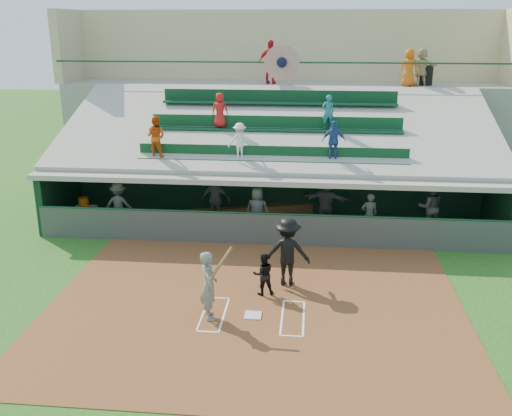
# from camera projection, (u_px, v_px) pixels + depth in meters

# --- Properties ---
(ground) EXTENTS (100.00, 100.00, 0.00)m
(ground) POSITION_uv_depth(u_px,v_px,m) (253.00, 316.00, 14.67)
(ground) COLOR #225518
(ground) RESTS_ON ground
(dirt_slab) EXTENTS (11.00, 9.00, 0.02)m
(dirt_slab) POSITION_uv_depth(u_px,v_px,m) (255.00, 307.00, 15.14)
(dirt_slab) COLOR brown
(dirt_slab) RESTS_ON ground
(home_plate) EXTENTS (0.43, 0.43, 0.03)m
(home_plate) POSITION_uv_depth(u_px,v_px,m) (253.00, 315.00, 14.65)
(home_plate) COLOR silver
(home_plate) RESTS_ON dirt_slab
(batters_box_chalk) EXTENTS (2.65, 1.85, 0.01)m
(batters_box_chalk) POSITION_uv_depth(u_px,v_px,m) (253.00, 316.00, 14.66)
(batters_box_chalk) COLOR white
(batters_box_chalk) RESTS_ON dirt_slab
(dugout_floor) EXTENTS (16.00, 3.50, 0.04)m
(dugout_floor) POSITION_uv_depth(u_px,v_px,m) (272.00, 227.00, 21.05)
(dugout_floor) COLOR gray
(dugout_floor) RESTS_ON ground
(concourse_slab) EXTENTS (20.00, 3.00, 4.60)m
(concourse_slab) POSITION_uv_depth(u_px,v_px,m) (283.00, 133.00, 26.73)
(concourse_slab) COLOR gray
(concourse_slab) RESTS_ON ground
(grandstand) EXTENTS (20.40, 10.40, 7.80)m
(grandstand) POSITION_uv_depth(u_px,v_px,m) (279.00, 146.00, 23.91)
(grandstand) COLOR #454945
(grandstand) RESTS_ON ground
(batter_at_plate) EXTENTS (0.94, 0.80, 1.95)m
(batter_at_plate) POSITION_uv_depth(u_px,v_px,m) (209.00, 285.00, 14.30)
(batter_at_plate) COLOR #5F625C
(batter_at_plate) RESTS_ON dirt_slab
(catcher) EXTENTS (0.69, 0.60, 1.21)m
(catcher) POSITION_uv_depth(u_px,v_px,m) (263.00, 274.00, 15.66)
(catcher) COLOR black
(catcher) RESTS_ON dirt_slab
(home_umpire) EXTENTS (1.29, 0.74, 1.99)m
(home_umpire) POSITION_uv_depth(u_px,v_px,m) (287.00, 252.00, 16.18)
(home_umpire) COLOR black
(home_umpire) RESTS_ON dirt_slab
(dugout_bench) EXTENTS (13.16, 4.75, 0.41)m
(dugout_bench) POSITION_uv_depth(u_px,v_px,m) (278.00, 210.00, 22.28)
(dugout_bench) COLOR brown
(dugout_bench) RESTS_ON dugout_floor
(white_table) EXTENTS (0.81, 0.65, 0.66)m
(white_table) POSITION_uv_depth(u_px,v_px,m) (85.00, 215.00, 21.27)
(white_table) COLOR silver
(white_table) RESTS_ON dugout_floor
(water_cooler) EXTENTS (0.37, 0.37, 0.37)m
(water_cooler) POSITION_uv_depth(u_px,v_px,m) (84.00, 202.00, 21.07)
(water_cooler) COLOR #C3540B
(water_cooler) RESTS_ON white_table
(dugout_player_a) EXTENTS (1.11, 0.65, 1.69)m
(dugout_player_a) POSITION_uv_depth(u_px,v_px,m) (119.00, 205.00, 20.76)
(dugout_player_a) COLOR #51534F
(dugout_player_a) RESTS_ON dugout_floor
(dugout_player_b) EXTENTS (1.11, 0.55, 1.82)m
(dugout_player_b) POSITION_uv_depth(u_px,v_px,m) (216.00, 199.00, 21.17)
(dugout_player_b) COLOR #545651
(dugout_player_b) RESTS_ON dugout_floor
(dugout_player_c) EXTENTS (0.90, 0.65, 1.70)m
(dugout_player_c) POSITION_uv_depth(u_px,v_px,m) (257.00, 210.00, 20.12)
(dugout_player_c) COLOR #565853
(dugout_player_c) RESTS_ON dugout_floor
(dugout_player_d) EXTENTS (1.82, 0.86, 1.88)m
(dugout_player_d) POSITION_uv_depth(u_px,v_px,m) (326.00, 201.00, 20.90)
(dugout_player_d) COLOR #575A55
(dugout_player_d) RESTS_ON dugout_floor
(dugout_player_e) EXTENTS (0.61, 0.44, 1.56)m
(dugout_player_e) POSITION_uv_depth(u_px,v_px,m) (369.00, 215.00, 19.88)
(dugout_player_e) COLOR #575954
(dugout_player_e) RESTS_ON dugout_floor
(dugout_player_f) EXTENTS (0.93, 0.74, 1.82)m
(dugout_player_f) POSITION_uv_depth(u_px,v_px,m) (430.00, 207.00, 20.31)
(dugout_player_f) COLOR #585B56
(dugout_player_f) RESTS_ON dugout_floor
(trash_bin) EXTENTS (0.57, 0.57, 0.85)m
(trash_bin) POSITION_uv_depth(u_px,v_px,m) (426.00, 75.00, 24.82)
(trash_bin) COLOR black
(trash_bin) RESTS_ON concourse_slab
(concourse_staff_a) EXTENTS (1.18, 0.67, 1.90)m
(concourse_staff_a) POSITION_uv_depth(u_px,v_px,m) (271.00, 62.00, 25.23)
(concourse_staff_a) COLOR red
(concourse_staff_a) RESTS_ON concourse_slab
(concourse_staff_b) EXTENTS (0.84, 0.62, 1.58)m
(concourse_staff_b) POSITION_uv_depth(u_px,v_px,m) (409.00, 67.00, 24.31)
(concourse_staff_b) COLOR #D5580C
(concourse_staff_b) RESTS_ON concourse_slab
(concourse_staff_c) EXTENTS (1.55, 0.72, 1.60)m
(concourse_staff_c) POSITION_uv_depth(u_px,v_px,m) (421.00, 67.00, 24.43)
(concourse_staff_c) COLOR tan
(concourse_staff_c) RESTS_ON concourse_slab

